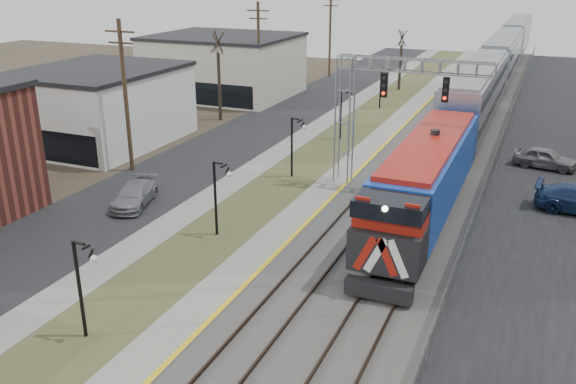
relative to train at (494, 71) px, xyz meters
The scene contains 17 objects.
street_west 29.51m from the train, 125.37° to the right, with size 7.00×120.00×0.04m, color black.
sidewalk 27.17m from the train, 117.56° to the right, with size 2.00×120.00×0.08m, color gray.
grass_median 25.93m from the train, 111.63° to the right, with size 4.00×120.00×0.06m, color #424A27.
platform 24.98m from the train, 105.18° to the right, with size 2.00×120.00×0.24m, color gray.
ballast_bed 24.16m from the train, 93.58° to the right, with size 8.00×120.00×0.20m, color #595651.
platform_edge 24.75m from the train, 103.20° to the right, with size 0.24×120.00×0.01m, color gold.
track_near 24.35m from the train, 98.31° to the right, with size 1.58×120.00×0.15m.
track_far 24.10m from the train, 90.00° to the right, with size 1.58×120.00×0.15m.
train is the anchor object (origin of this frame).
signal_gantry 31.37m from the train, 97.87° to the right, with size 9.00×1.07×8.15m.
lampposts 41.77m from the train, 103.15° to the right, with size 0.14×62.14×4.00m.
utility_poles 39.46m from the train, 120.50° to the right, with size 0.28×80.28×10.00m.
fence 24.20m from the train, 83.57° to the right, with size 0.04×120.00×1.60m, color gray.
buildings_west 43.70m from the train, 127.33° to the right, with size 14.00×67.00×7.00m.
bare_trees 27.05m from the train, 132.19° to the right, with size 12.30×42.30×5.95m.
car_lot_e 23.28m from the train, 75.64° to the right, with size 1.67×4.14×1.41m, color slate.
car_street_b 42.35m from the train, 112.12° to the right, with size 1.78×4.39×1.27m, color gray.
Camera 1 is at (10.67, -6.99, 13.17)m, focal length 38.00 mm.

